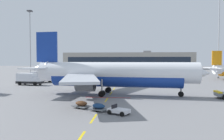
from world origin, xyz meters
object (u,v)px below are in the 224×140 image
fuel_service_truck (29,79)px  apron_light_mast_near (30,36)px  catering_truck (41,77)px  baggage_train (99,107)px  apron_light_mast_far (219,29)px  airliner_foreground (112,74)px

fuel_service_truck → apron_light_mast_near: bearing=115.1°
catering_truck → fuel_service_truck: size_ratio=1.02×
baggage_train → apron_light_mast_far: (35.11, 55.77, 17.49)m
airliner_foreground → catering_truck: (-23.38, 21.72, -2.30)m
airliner_foreground → apron_light_mast_near: apron_light_mast_near is taller
baggage_train → airliner_foreground: bearing=88.0°
airliner_foreground → baggage_train: (-0.47, -13.60, -3.42)m
fuel_service_truck → baggage_train: size_ratio=0.88×
baggage_train → fuel_service_truck: bearing=129.5°
airliner_foreground → apron_light_mast_far: apron_light_mast_far is taller
airliner_foreground → baggage_train: bearing=-92.0°
fuel_service_truck → baggage_train: fuel_service_truck is taller
fuel_service_truck → apron_light_mast_far: 66.55m
airliner_foreground → fuel_service_truck: (-23.57, 14.37, -2.30)m
catering_truck → apron_light_mast_far: bearing=19.4°
airliner_foreground → apron_light_mast_near: (-37.74, 44.64, 12.49)m
apron_light_mast_far → fuel_service_truck: bearing=-154.5°
airliner_foreground → apron_light_mast_far: (34.64, 42.17, 14.07)m
catering_truck → apron_light_mast_far: 63.66m
airliner_foreground → apron_light_mast_far: size_ratio=1.18×
airliner_foreground → apron_light_mast_near: size_ratio=1.31×
baggage_train → apron_light_mast_far: apron_light_mast_far is taller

